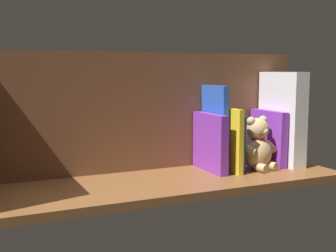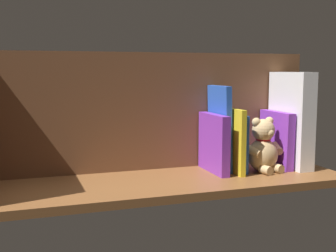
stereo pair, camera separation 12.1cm
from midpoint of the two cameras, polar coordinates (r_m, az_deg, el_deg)
name	(u,v)px [view 1 (the left image)]	position (r cm, az deg, el deg)	size (l,w,h in cm)	color
ground_plane	(168,183)	(123.88, -2.82, -7.30)	(100.53, 31.62, 2.20)	brown
shelf_back_panel	(149,112)	(133.20, -5.03, 1.84)	(100.53, 1.50, 35.05)	brown
dictionary_thick_white	(282,118)	(143.81, 12.08, 0.94)	(4.98, 18.19, 29.23)	white
book_0	(268,138)	(142.98, 10.35, -1.49)	(2.53, 16.13, 17.17)	purple
teddy_bear	(257,146)	(135.87, 8.87, -2.56)	(12.77, 11.56, 16.07)	tan
book_1	(229,141)	(135.77, 5.32, -1.92)	(1.48, 15.37, 16.89)	blue
book_2	(225,139)	(133.67, 4.78, -1.65)	(1.57, 17.54, 18.78)	yellow
book_3	(215,128)	(134.07, 3.49, -0.21)	(1.76, 13.10, 25.26)	blue
book_4	(210,142)	(131.79, 2.80, -2.13)	(2.58, 16.79, 17.11)	purple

